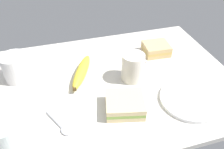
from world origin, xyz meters
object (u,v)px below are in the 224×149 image
(sandwich_main, at_px, (156,49))
(spoon, at_px, (61,127))
(plate_of_food, at_px, (190,99))
(banana, at_px, (82,71))
(sandwich_side, at_px, (125,105))
(glass_of_milk, at_px, (8,143))
(coffee_mug_milky, at_px, (133,67))
(coffee_mug_black, at_px, (16,67))

(sandwich_main, height_order, spoon, sandwich_main)
(plate_of_food, distance_m, banana, 0.39)
(sandwich_side, distance_m, banana, 0.23)
(sandwich_main, relative_size, banana, 0.55)
(sandwich_main, distance_m, glass_of_milk, 0.65)
(sandwich_main, distance_m, sandwich_side, 0.35)
(coffee_mug_milky, xyz_separation_m, sandwich_side, (-0.08, -0.14, -0.03))
(sandwich_side, xyz_separation_m, glass_of_milk, (-0.33, -0.07, 0.02))
(glass_of_milk, relative_size, banana, 0.55)
(coffee_mug_black, bearing_deg, sandwich_side, -38.15)
(plate_of_food, distance_m, sandwich_side, 0.22)
(sandwich_side, xyz_separation_m, banana, (-0.10, 0.20, -0.00))
(coffee_mug_black, relative_size, coffee_mug_milky, 1.16)
(plate_of_food, height_order, sandwich_side, sandwich_side)
(plate_of_food, bearing_deg, sandwich_main, 87.74)
(coffee_mug_black, height_order, banana, coffee_mug_black)
(sandwich_main, bearing_deg, coffee_mug_black, -178.63)
(plate_of_food, relative_size, coffee_mug_milky, 1.89)
(sandwich_side, distance_m, glass_of_milk, 0.34)
(sandwich_main, height_order, banana, sandwich_main)
(coffee_mug_milky, relative_size, sandwich_main, 0.95)
(sandwich_side, bearing_deg, coffee_mug_milky, 60.96)
(sandwich_main, bearing_deg, spoon, -146.57)
(sandwich_main, height_order, sandwich_side, same)
(sandwich_main, distance_m, spoon, 0.52)
(plate_of_food, height_order, banana, banana)
(plate_of_food, relative_size, sandwich_side, 1.42)
(banana, bearing_deg, plate_of_food, -35.70)
(glass_of_milk, bearing_deg, plate_of_food, 4.47)
(banana, bearing_deg, coffee_mug_black, 167.51)
(plate_of_food, bearing_deg, coffee_mug_black, 152.86)
(coffee_mug_milky, distance_m, sandwich_main, 0.20)
(spoon, bearing_deg, sandwich_side, 4.73)
(sandwich_side, bearing_deg, coffee_mug_black, 141.85)
(coffee_mug_black, height_order, sandwich_main, coffee_mug_black)
(sandwich_side, bearing_deg, sandwich_main, 49.28)
(sandwich_main, xyz_separation_m, glass_of_milk, (-0.56, -0.33, 0.02))
(spoon, bearing_deg, sandwich_main, 33.43)
(sandwich_side, xyz_separation_m, spoon, (-0.20, -0.02, -0.02))
(coffee_mug_black, distance_m, glass_of_milk, 0.32)
(glass_of_milk, distance_m, banana, 0.36)
(sandwich_main, height_order, glass_of_milk, glass_of_milk)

